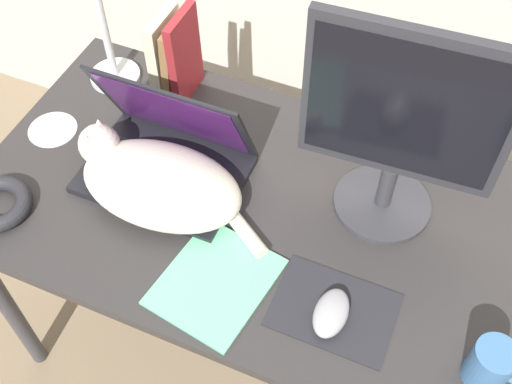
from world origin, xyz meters
TOP-DOWN VIEW (x-y plane):
  - desk at (0.00, 0.36)m, footprint 1.27×0.71m
  - laptop at (-0.22, 0.37)m, footprint 0.36×0.26m
  - cat at (-0.20, 0.29)m, footprint 0.49×0.23m
  - external_monitor at (0.26, 0.47)m, footprint 0.40×0.22m
  - mousepad at (0.25, 0.18)m, footprint 0.24×0.17m
  - computer_mouse at (0.25, 0.16)m, footprint 0.07×0.11m
  - book_row at (-0.32, 0.62)m, footprint 0.08×0.13m
  - notepad at (0.01, 0.14)m, footprint 0.24×0.27m
  - mug at (0.55, 0.16)m, footprint 0.12×0.08m
  - cd_disc at (-0.54, 0.37)m, footprint 0.12×0.12m

SIDE VIEW (x-z plane):
  - desk at x=0.00m, z-range 0.28..1.00m
  - cd_disc at x=-0.54m, z-range 0.72..0.72m
  - mousepad at x=0.25m, z-range 0.72..0.72m
  - notepad at x=0.01m, z-range 0.72..0.72m
  - computer_mouse at x=0.25m, z-range 0.72..0.76m
  - laptop at x=-0.22m, z-range 0.64..0.89m
  - mug at x=0.55m, z-range 0.72..0.82m
  - cat at x=-0.20m, z-range 0.71..0.84m
  - book_row at x=-0.32m, z-range 0.71..0.95m
  - external_monitor at x=0.26m, z-range 0.73..1.21m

